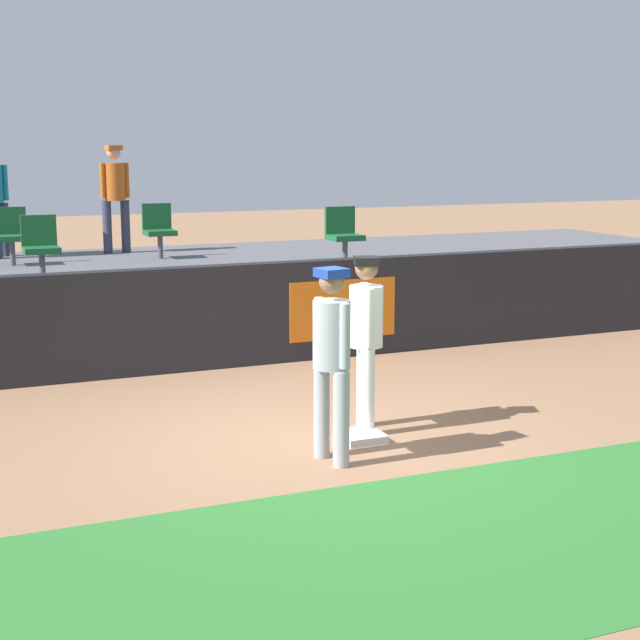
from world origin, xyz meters
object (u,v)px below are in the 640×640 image
object	(u,v)px
player_runner_visitor	(331,351)
seat_back_center	(159,228)
player_fielder_home	(366,331)
spectator_casual	(115,191)
seat_back_left	(11,233)
seat_front_right	(343,232)
seat_front_left	(40,244)
first_base	(361,437)

from	to	relation	value
player_runner_visitor	seat_back_center	distance (m)	7.15
player_fielder_home	spectator_casual	distance (m)	7.50
player_runner_visitor	seat_back_left	bearing A→B (deg)	-174.58
seat_back_left	seat_front_right	bearing A→B (deg)	-21.76
seat_front_right	seat_front_left	world-z (taller)	same
spectator_casual	player_fielder_home	bearing A→B (deg)	88.64
seat_back_center	seat_front_right	distance (m)	2.94
player_runner_visitor	spectator_casual	world-z (taller)	spectator_casual
seat_front_right	spectator_casual	bearing A→B (deg)	135.25
seat_front_right	spectator_casual	size ratio (longest dim) A/B	0.49
player_runner_visitor	seat_back_left	size ratio (longest dim) A/B	2.07
seat_back_center	spectator_casual	bearing A→B (deg)	115.85
player_fielder_home	seat_front_right	distance (m)	4.98
seat_front_right	seat_back_left	bearing A→B (deg)	158.24
seat_back_center	seat_front_left	xyz separation A→B (m)	(-1.99, -1.80, -0.00)
seat_front_right	spectator_casual	world-z (taller)	spectator_casual
first_base	player_fielder_home	distance (m)	1.02
player_fielder_home	seat_front_right	size ratio (longest dim) A/B	2.05
seat_back_center	spectator_casual	distance (m)	1.19
player_runner_visitor	seat_back_center	bearing A→B (deg)	168.23
player_fielder_home	seat_front_right	bearing A→B (deg)	177.58
seat_front_right	player_fielder_home	bearing A→B (deg)	-111.67
player_runner_visitor	spectator_casual	bearing A→B (deg)	171.71
seat_back_left	seat_front_left	bearing A→B (deg)	-83.61
seat_back_left	seat_front_right	distance (m)	4.85
player_fielder_home	seat_front_right	world-z (taller)	seat_front_right
seat_front_left	spectator_casual	bearing A→B (deg)	61.11
player_fielder_home	seat_front_left	world-z (taller)	seat_front_left
seat_front_left	seat_front_right	bearing A→B (deg)	0.00
first_base	player_runner_visitor	bearing A→B (deg)	-138.66
seat_back_center	seat_back_left	distance (m)	2.19
seat_front_right	spectator_casual	distance (m)	3.96
seat_back_center	spectator_casual	xyz separation A→B (m)	(-0.47, 0.96, 0.53)
first_base	player_fielder_home	world-z (taller)	player_fielder_home
player_fielder_home	spectator_casual	size ratio (longest dim) A/B	1.00
player_fielder_home	seat_back_center	size ratio (longest dim) A/B	2.05
seat_back_left	seat_front_right	size ratio (longest dim) A/B	1.00
player_fielder_home	seat_back_center	distance (m)	6.44
first_base	spectator_casual	xyz separation A→B (m)	(-0.77, 7.65, 1.99)
seat_front_right	first_base	bearing A→B (deg)	-112.39
seat_back_center	seat_back_left	bearing A→B (deg)	179.99
first_base	player_runner_visitor	world-z (taller)	player_runner_visitor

